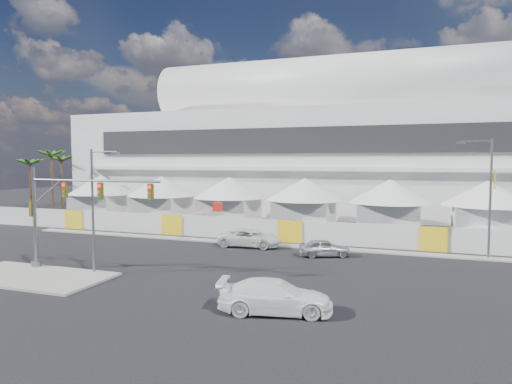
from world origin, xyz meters
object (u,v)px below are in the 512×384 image
(streetlight_median, at_px, (95,202))
(pickup_curb, at_px, (250,238))
(sedan_silver, at_px, (324,248))
(pickup_near, at_px, (275,296))
(lot_car_a, at_px, (489,235))
(traffic_mast, at_px, (61,212))
(streetlight_curb, at_px, (487,190))
(boom_lift, at_px, (183,225))

(streetlight_median, bearing_deg, pickup_curb, 63.37)
(sedan_silver, distance_m, pickup_curb, 7.00)
(pickup_curb, xyz_separation_m, pickup_near, (7.08, -15.35, 0.05))
(pickup_near, relative_size, lot_car_a, 1.24)
(lot_car_a, height_order, traffic_mast, traffic_mast)
(streetlight_median, bearing_deg, lot_car_a, 39.59)
(lot_car_a, relative_size, streetlight_curb, 0.50)
(pickup_curb, bearing_deg, pickup_near, -157.95)
(sedan_silver, height_order, boom_lift, boom_lift)
(sedan_silver, distance_m, streetlight_median, 16.92)
(pickup_curb, bearing_deg, boom_lift, 60.85)
(streetlight_curb, bearing_deg, pickup_near, -123.88)
(sedan_silver, distance_m, boom_lift, 16.88)
(traffic_mast, height_order, streetlight_median, streetlight_median)
(lot_car_a, bearing_deg, pickup_near, -166.53)
(sedan_silver, distance_m, traffic_mast, 18.92)
(streetlight_median, bearing_deg, traffic_mast, -175.58)
(traffic_mast, distance_m, streetlight_median, 2.69)
(sedan_silver, bearing_deg, streetlight_curb, -97.39)
(streetlight_median, xyz_separation_m, boom_lift, (-2.86, 16.51, -3.84))
(pickup_curb, distance_m, traffic_mast, 15.36)
(lot_car_a, bearing_deg, sedan_silver, 170.85)
(pickup_curb, distance_m, lot_car_a, 21.44)
(pickup_curb, height_order, pickup_near, pickup_near)
(streetlight_median, relative_size, boom_lift, 1.25)
(sedan_silver, bearing_deg, pickup_near, 159.10)
(lot_car_a, distance_m, streetlight_median, 33.33)
(traffic_mast, bearing_deg, pickup_near, -11.07)
(pickup_curb, relative_size, pickup_near, 0.98)
(sedan_silver, relative_size, boom_lift, 0.61)
(traffic_mast, xyz_separation_m, streetlight_median, (2.59, 0.20, 0.71))
(pickup_near, bearing_deg, streetlight_median, 63.03)
(pickup_curb, height_order, lot_car_a, pickup_curb)
(pickup_near, distance_m, lot_car_a, 27.33)
(lot_car_a, distance_m, streetlight_curb, 9.06)
(pickup_curb, xyz_separation_m, boom_lift, (-8.92, 4.44, 0.10))
(sedan_silver, relative_size, traffic_mast, 0.39)
(sedan_silver, relative_size, streetlight_median, 0.49)
(sedan_silver, bearing_deg, pickup_curb, 52.86)
(pickup_curb, relative_size, streetlight_median, 0.68)
(traffic_mast, bearing_deg, streetlight_median, 4.42)
(pickup_curb, height_order, streetlight_median, streetlight_median)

